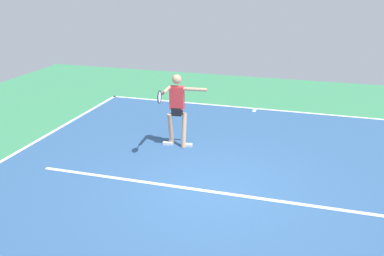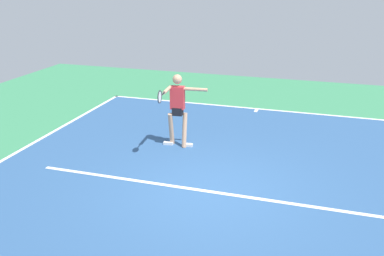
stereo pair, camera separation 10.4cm
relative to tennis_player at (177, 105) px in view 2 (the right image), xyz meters
The scene contains 7 objects.
ground_plane 2.69m from the tennis_player, 123.97° to the left, with size 20.41×20.41×0.00m, color #388456.
court_surface 2.69m from the tennis_player, 123.97° to the left, with size 10.05×11.66×0.00m, color #2D5484.
court_line_baseline_near 4.11m from the tennis_player, 110.37° to the right, with size 10.05×0.10×0.01m, color white.
court_line_sideline_right 4.27m from the tennis_player, 29.75° to the left, with size 0.10×11.66×0.01m, color white.
court_line_service 2.72m from the tennis_player, 123.60° to the left, with size 7.54×0.10×0.01m, color white.
court_line_centre_mark 3.93m from the tennis_player, 111.42° to the right, with size 0.10×0.30×0.01m, color white.
tennis_player is the anchor object (origin of this frame).
Camera 2 is at (-1.96, 7.43, 4.10)m, focal length 40.44 mm.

